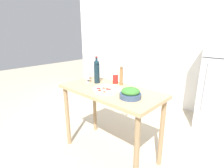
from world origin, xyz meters
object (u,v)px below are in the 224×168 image
Objects in this scene: wine_glass_near at (87,76)px; homemade_pizza at (107,90)px; pepper_mill at (121,76)px; wine_glass_far at (88,74)px; salt_canister at (115,78)px; salad_bowl at (130,93)px; wine_bottle at (97,71)px.

homemade_pizza is at bearing -9.01° from wine_glass_near.
homemade_pizza is at bearing -83.55° from pepper_mill.
pepper_mill reaches higher than wine_glass_far.
salad_bowl is at bearing -32.06° from salt_canister.
pepper_mill is 1.09× the size of salad_bowl.
wine_bottle is 2.60× the size of salt_canister.
wine_glass_near is 0.14m from wine_glass_far.
wine_bottle is 1.56× the size of salad_bowl.
wine_glass_far is at bearing 175.30° from wine_bottle.
wine_glass_near is (-0.11, -0.08, -0.08)m from wine_bottle.
wine_glass_near is at bearing -151.95° from pepper_mill.
salad_bowl is at bearing -0.30° from homemade_pizza.
wine_glass_far is (-0.21, 0.02, -0.08)m from wine_bottle.
wine_glass_far is 0.56× the size of salad_bowl.
salt_canister reaches higher than wine_glass_near.
salad_bowl is at bearing -5.29° from wine_glass_near.
salt_canister reaches higher than homemade_pizza.
pepper_mill is 0.49m from salad_bowl.
pepper_mill is at bearing 96.45° from homemade_pizza.
wine_glass_near is at bearing 174.71° from salad_bowl.
homemade_pizza is (0.34, -0.15, -0.15)m from wine_bottle.
wine_glass_near reaches higher than homemade_pizza.
wine_glass_far reaches higher than salad_bowl.
pepper_mill is at bearing 14.04° from wine_glass_far.
wine_bottle is 2.78× the size of wine_glass_far.
wine_glass_near is 0.80m from salad_bowl.
pepper_mill reaches higher than wine_glass_near.
pepper_mill is (0.31, 0.15, -0.05)m from wine_bottle.
salad_bowl is at bearing -10.55° from wine_glass_far.
wine_glass_near is 0.37× the size of homemade_pizza.
homemade_pizza is at bearing -23.41° from wine_bottle.
pepper_mill is at bearing 141.61° from salad_bowl.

